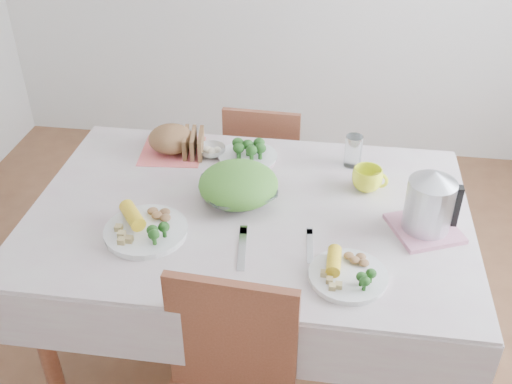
# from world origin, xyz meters

# --- Properties ---
(floor) EXTENTS (3.60, 3.60, 0.00)m
(floor) POSITION_xyz_m (0.00, 0.00, 0.00)
(floor) COLOR brown
(floor) RESTS_ON ground
(dining_table) EXTENTS (1.40, 0.90, 0.75)m
(dining_table) POSITION_xyz_m (0.00, 0.00, 0.38)
(dining_table) COLOR brown
(dining_table) RESTS_ON floor
(tablecloth) EXTENTS (1.50, 1.00, 0.01)m
(tablecloth) POSITION_xyz_m (0.00, 0.00, 0.76)
(tablecloth) COLOR beige
(tablecloth) RESTS_ON dining_table
(chair_far) EXTENTS (0.38, 0.38, 0.80)m
(chair_far) POSITION_xyz_m (-0.04, 0.82, 0.47)
(chair_far) COLOR brown
(chair_far) RESTS_ON floor
(salad_bowl) EXTENTS (0.35, 0.35, 0.06)m
(salad_bowl) POSITION_xyz_m (-0.05, 0.05, 0.79)
(salad_bowl) COLOR white
(salad_bowl) RESTS_ON tablecloth
(dinner_plate_left) EXTENTS (0.34, 0.34, 0.02)m
(dinner_plate_left) POSITION_xyz_m (-0.31, -0.19, 0.77)
(dinner_plate_left) COLOR white
(dinner_plate_left) RESTS_ON tablecloth
(dinner_plate_right) EXTENTS (0.30, 0.30, 0.02)m
(dinner_plate_right) POSITION_xyz_m (0.34, -0.31, 0.77)
(dinner_plate_right) COLOR white
(dinner_plate_right) RESTS_ON tablecloth
(broccoli_plate) EXTENTS (0.29, 0.29, 0.02)m
(broccoli_plate) POSITION_xyz_m (-0.06, 0.32, 0.77)
(broccoli_plate) COLOR beige
(broccoli_plate) RESTS_ON tablecloth
(napkin) EXTENTS (0.26, 0.26, 0.00)m
(napkin) POSITION_xyz_m (-0.36, 0.34, 0.76)
(napkin) COLOR #F06664
(napkin) RESTS_ON tablecloth
(bread_loaf) EXTENTS (0.21, 0.21, 0.11)m
(bread_loaf) POSITION_xyz_m (-0.36, 0.34, 0.82)
(bread_loaf) COLOR brown
(bread_loaf) RESTS_ON napkin
(fruit_bowl) EXTENTS (0.13, 0.13, 0.03)m
(fruit_bowl) POSITION_xyz_m (-0.20, 0.34, 0.78)
(fruit_bowl) COLOR white
(fruit_bowl) RESTS_ON tablecloth
(yellow_mug) EXTENTS (0.14, 0.14, 0.09)m
(yellow_mug) POSITION_xyz_m (0.40, 0.18, 0.81)
(yellow_mug) COLOR #F5FF28
(yellow_mug) RESTS_ON tablecloth
(glass_tumbler) EXTENTS (0.08, 0.08, 0.12)m
(glass_tumbler) POSITION_xyz_m (0.35, 0.34, 0.83)
(glass_tumbler) COLOR white
(glass_tumbler) RESTS_ON tablecloth
(pink_tray) EXTENTS (0.27, 0.27, 0.02)m
(pink_tray) POSITION_xyz_m (0.59, -0.04, 0.77)
(pink_tray) COLOR #CF7E98
(pink_tray) RESTS_ON tablecloth
(electric_kettle) EXTENTS (0.20, 0.20, 0.21)m
(electric_kettle) POSITION_xyz_m (0.59, -0.04, 0.88)
(electric_kettle) COLOR #B2B5BA
(electric_kettle) RESTS_ON pink_tray
(fork_left) EXTENTS (0.05, 0.21, 0.00)m
(fork_left) POSITION_xyz_m (0.01, -0.22, 0.76)
(fork_left) COLOR silver
(fork_left) RESTS_ON tablecloth
(fork_right) EXTENTS (0.03, 0.17, 0.00)m
(fork_right) POSITION_xyz_m (0.22, -0.17, 0.76)
(fork_right) COLOR silver
(fork_right) RESTS_ON tablecloth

